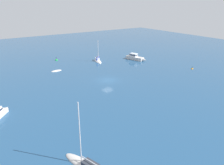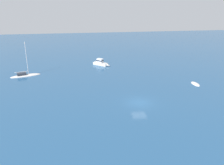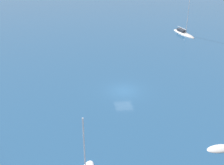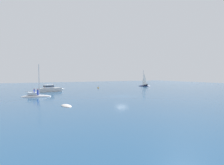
% 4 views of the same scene
% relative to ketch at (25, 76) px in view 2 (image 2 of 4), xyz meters
% --- Properties ---
extents(ground_plane, '(160.00, 160.00, 0.00)m').
position_rel_ketch_xyz_m(ground_plane, '(17.84, 23.10, -0.12)').
color(ground_plane, navy).
extents(ketch, '(3.49, 6.97, 8.42)m').
position_rel_ketch_xyz_m(ketch, '(0.00, 0.00, 0.00)').
color(ketch, silver).
rests_on(ketch, ground).
extents(launch, '(3.93, 4.52, 1.76)m').
position_rel_ketch_xyz_m(launch, '(-6.58, 18.37, 0.54)').
color(launch, silver).
rests_on(launch, ground).
extents(tender, '(3.00, 1.45, 0.48)m').
position_rel_ketch_xyz_m(tender, '(10.28, 37.15, -0.12)').
color(tender, silver).
rests_on(tender, ground).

